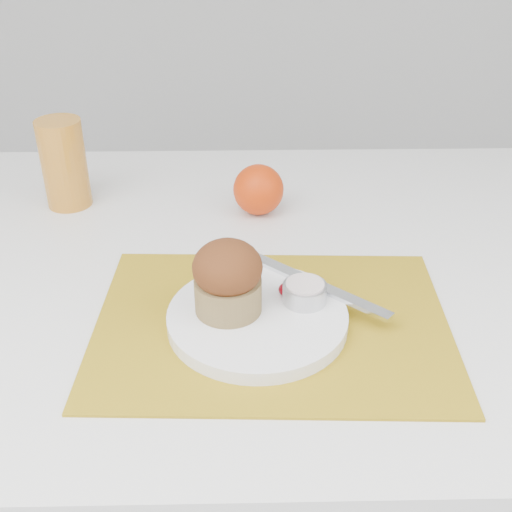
{
  "coord_description": "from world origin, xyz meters",
  "views": [
    {
      "loc": [
        0.01,
        -0.71,
        1.22
      ],
      "look_at": [
        0.02,
        -0.02,
        0.8
      ],
      "focal_mm": 45.0,
      "sensor_mm": 36.0,
      "label": 1
    }
  ],
  "objects_px": {
    "plate": "(257,318)",
    "muffin": "(228,278)",
    "orange": "(258,190)",
    "juice_glass": "(64,164)",
    "table": "(242,446)"
  },
  "relations": [
    {
      "from": "juice_glass",
      "to": "orange",
      "type": "bearing_deg",
      "value": -6.65
    },
    {
      "from": "orange",
      "to": "muffin",
      "type": "relative_size",
      "value": 0.81
    },
    {
      "from": "juice_glass",
      "to": "muffin",
      "type": "height_order",
      "value": "juice_glass"
    },
    {
      "from": "plate",
      "to": "muffin",
      "type": "height_order",
      "value": "muffin"
    },
    {
      "from": "orange",
      "to": "table",
      "type": "bearing_deg",
      "value": -102.22
    },
    {
      "from": "table",
      "to": "orange",
      "type": "xyz_separation_m",
      "value": [
        0.03,
        0.14,
        0.41
      ]
    },
    {
      "from": "orange",
      "to": "muffin",
      "type": "distance_m",
      "value": 0.29
    },
    {
      "from": "plate",
      "to": "muffin",
      "type": "xyz_separation_m",
      "value": [
        -0.03,
        0.01,
        0.05
      ]
    },
    {
      "from": "table",
      "to": "muffin",
      "type": "relative_size",
      "value": 12.22
    },
    {
      "from": "table",
      "to": "juice_glass",
      "type": "relative_size",
      "value": 8.5
    },
    {
      "from": "plate",
      "to": "juice_glass",
      "type": "distance_m",
      "value": 0.45
    },
    {
      "from": "table",
      "to": "plate",
      "type": "xyz_separation_m",
      "value": [
        0.02,
        -0.15,
        0.39
      ]
    },
    {
      "from": "plate",
      "to": "orange",
      "type": "height_order",
      "value": "orange"
    },
    {
      "from": "plate",
      "to": "muffin",
      "type": "bearing_deg",
      "value": 167.94
    },
    {
      "from": "orange",
      "to": "juice_glass",
      "type": "xyz_separation_m",
      "value": [
        -0.31,
        0.04,
        0.03
      ]
    }
  ]
}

